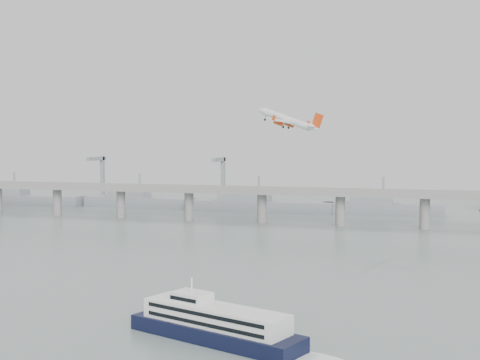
% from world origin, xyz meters
% --- Properties ---
extents(ground, '(900.00, 900.00, 0.00)m').
position_xyz_m(ground, '(0.00, 0.00, 0.00)').
color(ground, slate).
rests_on(ground, ground).
extents(bridge, '(800.00, 22.00, 23.90)m').
position_xyz_m(bridge, '(-1.15, 200.00, 17.65)').
color(bridge, gray).
rests_on(bridge, ground).
extents(distant_fleet, '(453.00, 60.90, 40.00)m').
position_xyz_m(distant_fleet, '(-155.36, 265.08, 6.22)').
color(distant_fleet, gray).
rests_on(distant_fleet, ground).
extents(ferry, '(78.85, 34.75, 15.43)m').
position_xyz_m(ferry, '(22.41, -39.68, 4.19)').
color(ferry, black).
rests_on(ferry, ground).
extents(airliner, '(35.23, 32.75, 13.93)m').
position_xyz_m(airliner, '(9.10, 102.41, 61.83)').
color(airliner, white).
rests_on(airliner, ground).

